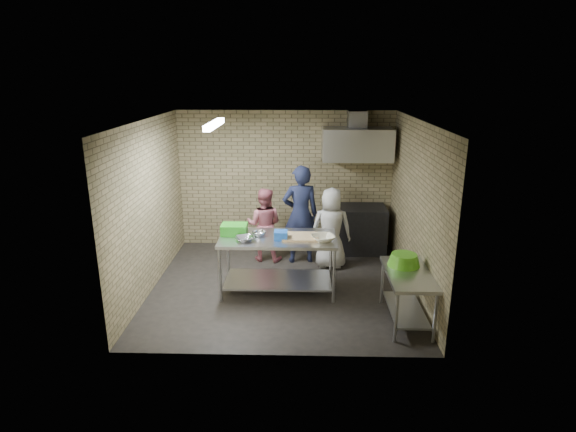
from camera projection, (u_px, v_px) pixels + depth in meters
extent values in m
plane|color=black|center=(282.00, 286.00, 7.81)|extent=(4.20, 4.20, 0.00)
plane|color=black|center=(281.00, 120.00, 7.02)|extent=(4.20, 4.20, 0.00)
cube|color=#9B8A61|center=(285.00, 180.00, 9.33)|extent=(4.20, 0.06, 2.70)
cube|color=#9B8A61|center=(274.00, 255.00, 5.50)|extent=(4.20, 0.06, 2.70)
cube|color=#9B8A61|center=(149.00, 206.00, 7.47)|extent=(0.06, 4.00, 2.70)
cube|color=#9B8A61|center=(416.00, 209.00, 7.36)|extent=(0.06, 4.00, 2.70)
cube|color=silver|center=(278.00, 264.00, 7.53)|extent=(1.83, 0.91, 0.91)
cube|color=silver|center=(407.00, 297.00, 6.60)|extent=(0.60, 1.20, 0.75)
cube|color=black|center=(354.00, 229.00, 9.22)|extent=(1.20, 0.70, 0.90)
cube|color=silver|center=(357.00, 144.00, 8.78)|extent=(1.30, 0.60, 0.60)
cube|color=#A5A8AD|center=(357.00, 119.00, 8.80)|extent=(0.35, 0.30, 0.30)
cube|color=#3F2B19|center=(371.00, 152.00, 9.01)|extent=(0.80, 0.20, 0.04)
cube|color=white|center=(214.00, 124.00, 7.06)|extent=(0.10, 1.25, 0.08)
cube|color=#22921A|center=(234.00, 229.00, 7.50)|extent=(0.41, 0.30, 0.16)
cube|color=blue|center=(281.00, 235.00, 7.28)|extent=(0.20, 0.20, 0.13)
cube|color=#D7BB7C|center=(300.00, 237.00, 7.36)|extent=(0.56, 0.43, 0.03)
imported|color=#ADAEB4|center=(245.00, 239.00, 7.20)|extent=(0.36, 0.36, 0.07)
imported|color=silver|center=(259.00, 234.00, 7.44)|extent=(0.28, 0.28, 0.07)
imported|color=beige|center=(323.00, 238.00, 7.22)|extent=(0.44, 0.44, 0.09)
cylinder|color=#B22619|center=(359.00, 147.00, 8.99)|extent=(0.07, 0.07, 0.18)
cylinder|color=green|center=(380.00, 147.00, 8.98)|extent=(0.06, 0.06, 0.15)
imported|color=black|center=(300.00, 214.00, 8.58)|extent=(0.73, 0.54, 1.82)
imported|color=#CC6C7B|center=(264.00, 225.00, 8.72)|extent=(0.74, 0.62, 1.38)
imported|color=silver|center=(331.00, 228.00, 8.38)|extent=(0.72, 0.47, 1.46)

